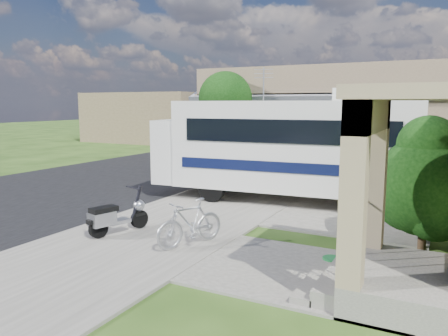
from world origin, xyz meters
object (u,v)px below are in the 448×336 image
at_px(pickup_truck, 229,144).
at_px(scooter, 115,217).
at_px(van, 256,137).
at_px(motorhome, 285,145).
at_px(shrub, 430,182).
at_px(bicycle, 190,225).
at_px(garden_hose, 332,263).

bearing_deg(pickup_truck, scooter, 105.75).
xyz_separation_m(scooter, van, (-5.06, 20.34, 0.31)).
bearing_deg(motorhome, van, 110.89).
distance_m(shrub, van, 21.43).
distance_m(bicycle, pickup_truck, 15.14).
bearing_deg(garden_hose, motorhome, 118.75).
bearing_deg(pickup_truck, bicycle, 113.29).
distance_m(bicycle, garden_hose, 3.08).
distance_m(shrub, pickup_truck, 15.72).
bearing_deg(motorhome, bicycle, -97.98).
xyz_separation_m(pickup_truck, garden_hose, (9.07, -13.58, -0.80)).
height_order(shrub, scooter, shrub).
bearing_deg(garden_hose, van, 116.94).
height_order(scooter, van, van).
bearing_deg(garden_hose, shrub, 52.36).
xyz_separation_m(shrub, pickup_truck, (-10.62, 11.57, -0.61)).
relative_size(scooter, garden_hose, 4.41).
bearing_deg(shrub, bicycle, -153.33).
height_order(bicycle, van, van).
height_order(bicycle, pickup_truck, pickup_truck).
distance_m(scooter, garden_hose, 5.11).
bearing_deg(pickup_truck, garden_hose, 123.54).
height_order(pickup_truck, van, pickup_truck).
relative_size(scooter, pickup_truck, 0.26).
bearing_deg(garden_hose, scooter, -175.69).
bearing_deg(scooter, van, 119.95).
bearing_deg(motorhome, garden_hose, -66.67).
relative_size(motorhome, pickup_truck, 1.34).
relative_size(motorhome, bicycle, 4.96).
relative_size(shrub, van, 0.53).
xyz_separation_m(shrub, bicycle, (-4.59, -2.31, -0.97)).
distance_m(motorhome, van, 16.60).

